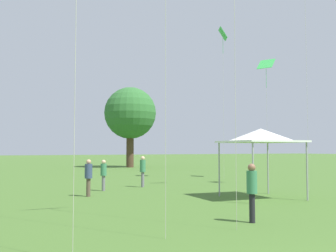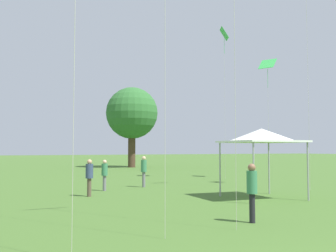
# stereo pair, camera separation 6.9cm
# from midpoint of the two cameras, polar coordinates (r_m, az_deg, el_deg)

# --- Properties ---
(person_standing_0) EXTENTS (0.47, 0.47, 1.79)m
(person_standing_0) POSITION_cam_midpoint_polar(r_m,az_deg,el_deg) (23.07, -3.78, -6.16)
(person_standing_0) COLOR slate
(person_standing_0) RESTS_ON ground
(person_standing_1) EXTENTS (0.44, 0.44, 1.77)m
(person_standing_1) POSITION_cam_midpoint_polar(r_m,az_deg,el_deg) (12.22, 11.92, -8.62)
(person_standing_1) COLOR black
(person_standing_1) RESTS_ON ground
(person_standing_3) EXTENTS (0.45, 0.45, 1.64)m
(person_standing_3) POSITION_cam_midpoint_polar(r_m,az_deg,el_deg) (21.24, -9.43, -6.63)
(person_standing_3) COLOR slate
(person_standing_3) RESTS_ON ground
(person_standing_5) EXTENTS (0.44, 0.44, 1.73)m
(person_standing_5) POSITION_cam_midpoint_polar(r_m,az_deg,el_deg) (18.85, -11.57, -6.88)
(person_standing_5) COLOR brown
(person_standing_5) RESTS_ON ground
(canopy_tent) EXTENTS (3.33, 3.33, 3.14)m
(canopy_tent) POSITION_cam_midpoint_polar(r_m,az_deg,el_deg) (18.28, 13.21, -1.42)
(canopy_tent) COLOR white
(canopy_tent) RESTS_ON ground
(kite_4) EXTENTS (1.33, 1.46, 9.07)m
(kite_4) POSITION_cam_midpoint_polar(r_m,az_deg,el_deg) (30.94, 13.99, 8.42)
(kite_4) COLOR green
(kite_4) RESTS_ON ground
(kite_6) EXTENTS (0.93, 1.14, 11.35)m
(kite_6) POSITION_cam_midpoint_polar(r_m,az_deg,el_deg) (30.64, 7.91, 12.49)
(kite_6) COLOR green
(kite_6) RESTS_ON ground
(distant_tree_0) EXTENTS (6.33, 6.33, 9.82)m
(distant_tree_0) POSITION_cam_midpoint_polar(r_m,az_deg,el_deg) (48.42, -5.54, 1.82)
(distant_tree_0) COLOR #473323
(distant_tree_0) RESTS_ON ground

